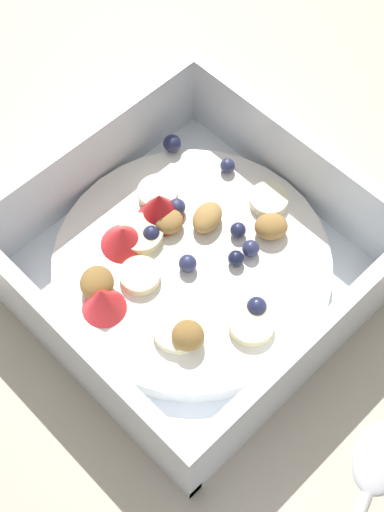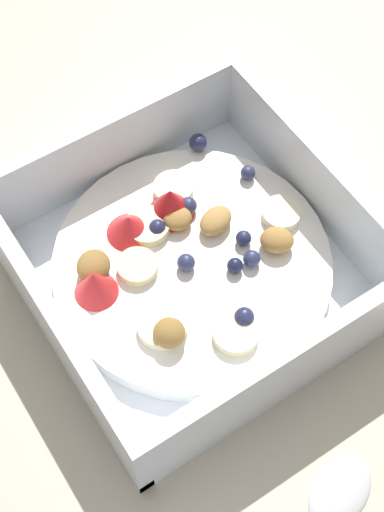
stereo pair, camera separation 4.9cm
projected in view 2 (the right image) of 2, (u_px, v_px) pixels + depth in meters
The scene contains 2 objects.
ground_plane at pixel (204, 250), 0.53m from camera, with size 2.40×2.40×0.00m, color beige.
fruit_bowl at pixel (190, 262), 0.50m from camera, with size 0.21×0.21×0.07m.
Camera 2 is at (-0.22, 0.16, 0.46)m, focal length 53.71 mm.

